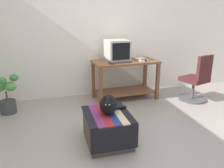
{
  "coord_description": "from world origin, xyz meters",
  "views": [
    {
      "loc": [
        -0.91,
        -2.42,
        1.59
      ],
      "look_at": [
        -0.01,
        0.85,
        0.55
      ],
      "focal_mm": 36.65,
      "sensor_mm": 36.0,
      "label": 1
    }
  ],
  "objects_px": {
    "potted_plant": "(7,95)",
    "stapler": "(144,60)",
    "keyboard": "(120,62)",
    "ottoman_with_blanket": "(108,128)",
    "cat": "(109,104)",
    "desk": "(125,73)",
    "book": "(141,59)",
    "tv_monitor": "(117,51)",
    "office_chair": "(197,81)"
  },
  "relations": [
    {
      "from": "tv_monitor",
      "to": "office_chair",
      "type": "xyz_separation_m",
      "value": [
        1.4,
        -0.54,
        -0.55
      ]
    },
    {
      "from": "desk",
      "to": "ottoman_with_blanket",
      "type": "height_order",
      "value": "desk"
    },
    {
      "from": "office_chair",
      "to": "desk",
      "type": "bearing_deg",
      "value": -40.01
    },
    {
      "from": "cat",
      "to": "potted_plant",
      "type": "xyz_separation_m",
      "value": [
        -1.4,
        1.31,
        -0.2
      ]
    },
    {
      "from": "ottoman_with_blanket",
      "to": "stapler",
      "type": "height_order",
      "value": "stapler"
    },
    {
      "from": "keyboard",
      "to": "ottoman_with_blanket",
      "type": "xyz_separation_m",
      "value": [
        -0.57,
        -1.33,
        -0.56
      ]
    },
    {
      "from": "cat",
      "to": "keyboard",
      "type": "bearing_deg",
      "value": 84.85
    },
    {
      "from": "tv_monitor",
      "to": "keyboard",
      "type": "distance_m",
      "value": 0.26
    },
    {
      "from": "ottoman_with_blanket",
      "to": "stapler",
      "type": "xyz_separation_m",
      "value": [
        1.04,
        1.33,
        0.57
      ]
    },
    {
      "from": "desk",
      "to": "book",
      "type": "relative_size",
      "value": 4.18
    },
    {
      "from": "office_chair",
      "to": "ottoman_with_blanket",
      "type": "bearing_deg",
      "value": 7.78
    },
    {
      "from": "desk",
      "to": "keyboard",
      "type": "xyz_separation_m",
      "value": [
        -0.15,
        -0.15,
        0.26
      ]
    },
    {
      "from": "keyboard",
      "to": "cat",
      "type": "bearing_deg",
      "value": -117.1
    },
    {
      "from": "tv_monitor",
      "to": "book",
      "type": "height_order",
      "value": "tv_monitor"
    },
    {
      "from": "ottoman_with_blanket",
      "to": "cat",
      "type": "height_order",
      "value": "cat"
    },
    {
      "from": "keyboard",
      "to": "cat",
      "type": "xyz_separation_m",
      "value": [
        -0.56,
        -1.32,
        -0.25
      ]
    },
    {
      "from": "ottoman_with_blanket",
      "to": "potted_plant",
      "type": "bearing_deg",
      "value": 136.13
    },
    {
      "from": "desk",
      "to": "potted_plant",
      "type": "xyz_separation_m",
      "value": [
        -2.1,
        -0.15,
        -0.19
      ]
    },
    {
      "from": "potted_plant",
      "to": "tv_monitor",
      "type": "bearing_deg",
      "value": 5.92
    },
    {
      "from": "desk",
      "to": "ottoman_with_blanket",
      "type": "relative_size",
      "value": 1.8
    },
    {
      "from": "book",
      "to": "cat",
      "type": "bearing_deg",
      "value": -126.31
    },
    {
      "from": "keyboard",
      "to": "ottoman_with_blanket",
      "type": "relative_size",
      "value": 0.58
    },
    {
      "from": "desk",
      "to": "potted_plant",
      "type": "relative_size",
      "value": 1.91
    },
    {
      "from": "ottoman_with_blanket",
      "to": "office_chair",
      "type": "height_order",
      "value": "office_chair"
    },
    {
      "from": "potted_plant",
      "to": "ottoman_with_blanket",
      "type": "bearing_deg",
      "value": -43.87
    },
    {
      "from": "book",
      "to": "cat",
      "type": "xyz_separation_m",
      "value": [
        -1.02,
        -1.44,
        -0.25
      ]
    },
    {
      "from": "book",
      "to": "stapler",
      "type": "distance_m",
      "value": 0.13
    },
    {
      "from": "book",
      "to": "ottoman_with_blanket",
      "type": "bearing_deg",
      "value": -126.49
    },
    {
      "from": "desk",
      "to": "book",
      "type": "bearing_deg",
      "value": -8.36
    },
    {
      "from": "desk",
      "to": "ottoman_with_blanket",
      "type": "bearing_deg",
      "value": -119.72
    },
    {
      "from": "office_chair",
      "to": "keyboard",
      "type": "bearing_deg",
      "value": -32.44
    },
    {
      "from": "potted_plant",
      "to": "stapler",
      "type": "bearing_deg",
      "value": 0.02
    },
    {
      "from": "tv_monitor",
      "to": "desk",
      "type": "bearing_deg",
      "value": -22.7
    },
    {
      "from": "tv_monitor",
      "to": "stapler",
      "type": "distance_m",
      "value": 0.53
    },
    {
      "from": "book",
      "to": "potted_plant",
      "type": "height_order",
      "value": "book"
    },
    {
      "from": "tv_monitor",
      "to": "book",
      "type": "bearing_deg",
      "value": -13.1
    },
    {
      "from": "potted_plant",
      "to": "desk",
      "type": "bearing_deg",
      "value": 4.15
    },
    {
      "from": "stapler",
      "to": "office_chair",
      "type": "bearing_deg",
      "value": -80.51
    },
    {
      "from": "book",
      "to": "office_chair",
      "type": "relative_size",
      "value": 0.33
    },
    {
      "from": "tv_monitor",
      "to": "keyboard",
      "type": "xyz_separation_m",
      "value": [
        -0.01,
        -0.2,
        -0.18
      ]
    },
    {
      "from": "cat",
      "to": "stapler",
      "type": "height_order",
      "value": "stapler"
    },
    {
      "from": "stapler",
      "to": "cat",
      "type": "bearing_deg",
      "value": 171.15
    },
    {
      "from": "tv_monitor",
      "to": "potted_plant",
      "type": "xyz_separation_m",
      "value": [
        -1.96,
        -0.2,
        -0.63
      ]
    },
    {
      "from": "book",
      "to": "stapler",
      "type": "xyz_separation_m",
      "value": [
        0.0,
        -0.13,
        0.01
      ]
    },
    {
      "from": "ottoman_with_blanket",
      "to": "desk",
      "type": "bearing_deg",
      "value": 63.82
    },
    {
      "from": "cat",
      "to": "office_chair",
      "type": "xyz_separation_m",
      "value": [
        1.96,
        0.98,
        -0.13
      ]
    },
    {
      "from": "keyboard",
      "to": "office_chair",
      "type": "bearing_deg",
      "value": -17.84
    },
    {
      "from": "desk",
      "to": "book",
      "type": "distance_m",
      "value": 0.4
    },
    {
      "from": "desk",
      "to": "potted_plant",
      "type": "height_order",
      "value": "desk"
    },
    {
      "from": "desk",
      "to": "stapler",
      "type": "xyz_separation_m",
      "value": [
        0.31,
        -0.15,
        0.26
      ]
    }
  ]
}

